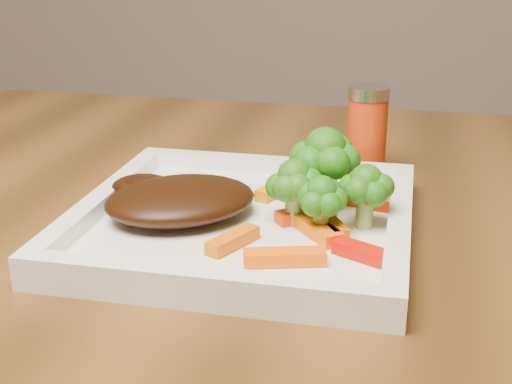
# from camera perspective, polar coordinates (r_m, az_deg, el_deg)

# --- Properties ---
(plate) EXTENTS (0.27, 0.27, 0.01)m
(plate) POSITION_cam_1_polar(r_m,az_deg,el_deg) (0.59, -0.94, -2.74)
(plate) COLOR white
(plate) RESTS_ON dining_table
(steak) EXTENTS (0.16, 0.15, 0.03)m
(steak) POSITION_cam_1_polar(r_m,az_deg,el_deg) (0.59, -6.05, -0.62)
(steak) COLOR black
(steak) RESTS_ON plate
(broccoli_0) EXTENTS (0.08, 0.08, 0.07)m
(broccoli_0) POSITION_cam_1_polar(r_m,az_deg,el_deg) (0.61, 5.49, 1.83)
(broccoli_0) COLOR #2F6C12
(broccoli_0) RESTS_ON plate
(broccoli_1) EXTENTS (0.05, 0.05, 0.06)m
(broccoli_1) POSITION_cam_1_polar(r_m,az_deg,el_deg) (0.57, 8.78, 0.21)
(broccoli_1) COLOR #187814
(broccoli_1) RESTS_ON plate
(broccoli_2) EXTENTS (0.05, 0.05, 0.06)m
(broccoli_2) POSITION_cam_1_polar(r_m,az_deg,el_deg) (0.55, 5.25, -0.55)
(broccoli_2) COLOR #1D7313
(broccoli_2) RESTS_ON plate
(broccoli_3) EXTENTS (0.06, 0.06, 0.06)m
(broccoli_3) POSITION_cam_1_polar(r_m,az_deg,el_deg) (0.57, 3.07, 0.36)
(broccoli_3) COLOR #1E6110
(broccoli_3) RESTS_ON plate
(carrot_0) EXTENTS (0.06, 0.03, 0.01)m
(carrot_0) POSITION_cam_1_polar(r_m,az_deg,el_deg) (0.51, 2.31, -5.22)
(carrot_0) COLOR #FF5D04
(carrot_0) RESTS_ON plate
(carrot_1) EXTENTS (0.05, 0.04, 0.01)m
(carrot_1) POSITION_cam_1_polar(r_m,az_deg,el_deg) (0.52, 8.85, -4.89)
(carrot_1) COLOR red
(carrot_1) RESTS_ON plate
(carrot_2) EXTENTS (0.03, 0.05, 0.01)m
(carrot_2) POSITION_cam_1_polar(r_m,az_deg,el_deg) (0.54, -1.87, -3.87)
(carrot_2) COLOR #DC6203
(carrot_2) RESTS_ON plate
(carrot_3) EXTENTS (0.06, 0.03, 0.01)m
(carrot_3) POSITION_cam_1_polar(r_m,az_deg,el_deg) (0.62, 8.86, -0.65)
(carrot_3) COLOR red
(carrot_3) RESTS_ON plate
(carrot_4) EXTENTS (0.03, 0.05, 0.01)m
(carrot_4) POSITION_cam_1_polar(r_m,az_deg,el_deg) (0.64, 1.56, 0.24)
(carrot_4) COLOR orange
(carrot_4) RESTS_ON plate
(carrot_5) EXTENTS (0.05, 0.06, 0.01)m
(carrot_5) POSITION_cam_1_polar(r_m,az_deg,el_deg) (0.56, 4.70, -2.82)
(carrot_5) COLOR #FF6404
(carrot_5) RESTS_ON plate
(carrot_6) EXTENTS (0.05, 0.04, 0.01)m
(carrot_6) POSITION_cam_1_polar(r_m,az_deg,el_deg) (0.59, 3.97, -1.73)
(carrot_6) COLOR #FF3904
(carrot_6) RESTS_ON plate
(spice_shaker) EXTENTS (0.04, 0.04, 0.09)m
(spice_shaker) POSITION_cam_1_polar(r_m,az_deg,el_deg) (0.73, 8.87, 4.81)
(spice_shaker) COLOR #C0320A
(spice_shaker) RESTS_ON dining_table
(carrot_7) EXTENTS (0.04, 0.05, 0.01)m
(carrot_7) POSITION_cam_1_polar(r_m,az_deg,el_deg) (0.57, 5.98, -2.63)
(carrot_7) COLOR #DE5A03
(carrot_7) RESTS_ON plate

